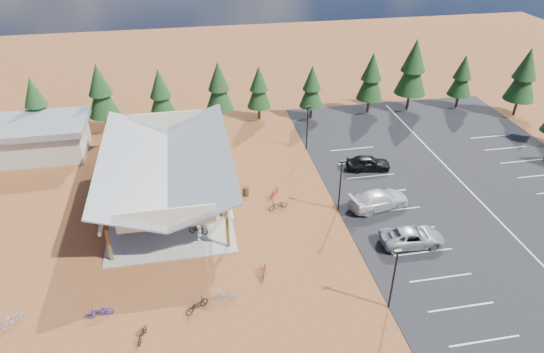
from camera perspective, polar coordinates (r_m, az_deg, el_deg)
The scene contains 39 objects.
ground at distance 42.03m, azimuth 2.03°, elevation -6.21°, with size 140.00×140.00×0.00m, color brown.
asphalt_lot at distance 50.89m, azimuth 22.08°, elevation -1.39°, with size 27.00×44.00×0.04m, color black.
concrete_pad at distance 47.08m, azimuth -11.81°, elevation -2.27°, with size 10.60×18.60×0.10m, color gray.
bike_pavilion at distance 45.15m, azimuth -12.32°, elevation 1.72°, with size 11.65×19.40×4.97m.
outbuilding at distance 58.09m, azimuth -25.99°, elevation 4.08°, with size 11.00×7.00×3.90m.
lamp_post_0 at distance 34.26m, azimuth 14.15°, elevation -11.19°, with size 0.50×0.25×5.14m.
lamp_post_1 at distance 43.09m, azimuth 8.05°, elevation -0.67°, with size 0.50×0.25×5.14m.
lamp_post_2 at distance 53.17m, azimuth 4.17°, elevation 6.09°, with size 0.50×0.25×5.14m.
trash_bin_0 at distance 43.68m, azimuth -5.58°, elevation -3.99°, with size 0.60×0.60×0.90m, color #442F18.
trash_bin_1 at distance 46.16m, azimuth -3.11°, elevation -1.72°, with size 0.60×0.60×0.90m, color #442F18.
pine_0 at distance 60.55m, azimuth -26.03°, elevation 7.83°, with size 3.23×3.23×7.54m.
pine_1 at distance 59.87m, azimuth -19.54°, elevation 9.48°, with size 3.56×3.56×8.28m.
pine_2 at distance 58.40m, azimuth -12.97°, elevation 9.49°, with size 3.24×3.24×7.55m.
pine_3 at distance 59.02m, azimuth -6.28°, elevation 10.50°, with size 3.35×3.35×7.81m.
pine_4 at distance 60.01m, azimuth -1.56°, elevation 10.46°, with size 2.95×2.95×6.88m.
pine_5 at distance 60.39m, azimuth 4.71°, elevation 10.50°, with size 2.95×2.95×6.88m.
pine_6 at distance 63.02m, azimuth 11.61°, elevation 11.45°, with size 3.37×3.37×7.85m.
pine_7 at distance 64.82m, azimuth 16.29°, elevation 12.23°, with size 3.99×3.99×9.30m.
pine_8 at distance 68.04m, azimuth 21.49°, elevation 11.00°, with size 3.05×3.05×7.10m.
pine_13 at distance 68.26m, azimuth 27.58°, elevation 10.55°, with size 3.74×3.74×8.71m.
bike_0 at distance 43.33m, azimuth -15.93°, elevation -5.35°, with size 0.62×1.79×0.94m, color black.
bike_1 at distance 44.64m, azimuth -13.97°, elevation -3.83°, with size 0.44×1.57×0.94m, color gray.
bike_2 at distance 49.46m, azimuth -13.01°, elevation -0.03°, with size 0.54×1.54×0.81m, color navy.
bike_3 at distance 52.87m, azimuth -14.74°, elevation 1.98°, with size 0.45×1.58×0.95m, color #9E2E15.
bike_4 at distance 41.58m, azimuth -8.67°, elevation -6.15°, with size 0.58×1.67×0.88m, color black.
bike_5 at distance 43.76m, azimuth -9.15°, elevation -3.93°, with size 0.49×1.72×1.03m, color #989BA0.
bike_6 at distance 47.95m, azimuth -8.13°, elevation -0.51°, with size 0.58×1.66×0.87m, color navy.
bike_7 at distance 53.14m, azimuth -9.60°, elevation 2.76°, with size 0.43×1.51×0.91m, color maroon.
bike_8 at distance 34.24m, azimuth -15.03°, elevation -17.48°, with size 0.56×1.60×0.84m, color black.
bike_9 at distance 38.11m, azimuth -28.21°, elevation -14.62°, with size 0.46×1.63×0.98m, color #999CA1.
bike_10 at distance 36.37m, azimuth -19.58°, elevation -14.75°, with size 0.62×1.77×0.93m, color #151695.
bike_11 at distance 37.34m, azimuth -0.90°, elevation -10.96°, with size 0.44×1.57×0.95m, color maroon.
bike_12 at distance 35.17m, azimuth -8.84°, elevation -14.73°, with size 0.65×1.86×0.98m, color black.
bike_13 at distance 35.63m, azimuth -5.53°, elevation -13.67°, with size 0.46×1.64×0.99m, color gray.
bike_15 at distance 45.76m, azimuth 0.28°, elevation -1.89°, with size 0.49×1.72×1.04m, color #A02818.
bike_16 at distance 44.08m, azimuth 0.75°, elevation -3.39°, with size 0.65×1.85×0.97m, color black.
car_2 at distance 41.55m, azimuth 16.16°, elevation -6.84°, with size 2.41×5.24×1.45m, color #909498.
car_3 at distance 45.22m, azimuth 12.48°, elevation -2.66°, with size 2.31×5.69×1.65m, color #BCBCBC.
car_4 at distance 50.95m, azimuth 11.24°, elevation 1.58°, with size 1.81×4.50×1.53m, color black.
Camera 1 is at (-7.51, -32.45, 25.63)m, focal length 32.00 mm.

